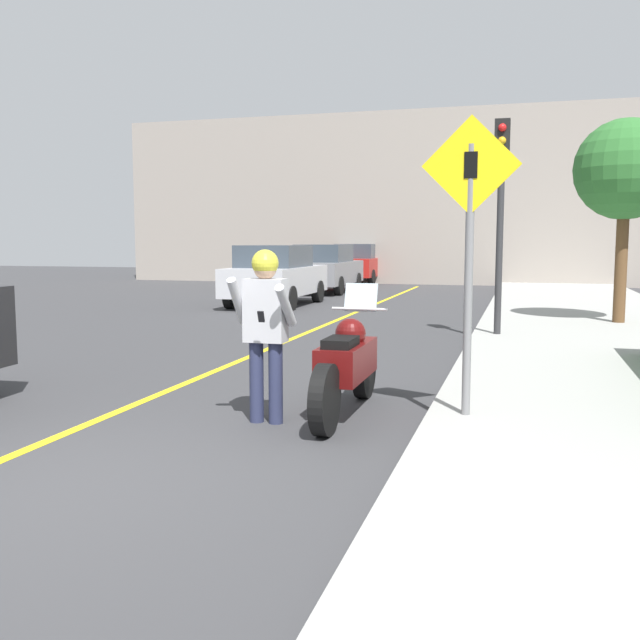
% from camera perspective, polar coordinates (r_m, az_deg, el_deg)
% --- Properties ---
extents(ground_plane, '(80.00, 80.00, 0.00)m').
position_cam_1_polar(ground_plane, '(5.76, -22.50, -12.17)').
color(ground_plane, '#38383A').
extents(road_center_line, '(0.12, 36.00, 0.01)m').
position_cam_1_polar(road_center_line, '(11.17, -5.55, -2.88)').
color(road_center_line, yellow).
rests_on(road_center_line, ground).
extents(building_backdrop, '(28.00, 1.20, 7.16)m').
position_cam_1_polar(building_backdrop, '(30.50, 9.59, 9.60)').
color(building_backdrop, gray).
rests_on(building_backdrop, ground).
extents(motorcycle, '(0.62, 2.34, 1.32)m').
position_cam_1_polar(motorcycle, '(7.33, 2.17, -3.61)').
color(motorcycle, black).
rests_on(motorcycle, ground).
extents(person_biker, '(0.59, 0.47, 1.70)m').
position_cam_1_polar(person_biker, '(6.94, -4.40, 0.17)').
color(person_biker, '#282D4C').
rests_on(person_biker, ground).
extents(crossing_sign, '(0.91, 0.08, 2.78)m').
position_cam_1_polar(crossing_sign, '(6.78, 11.87, 6.49)').
color(crossing_sign, slate).
rests_on(crossing_sign, sidewalk_curb).
extents(traffic_light, '(0.26, 0.30, 3.74)m').
position_cam_1_polar(traffic_light, '(13.01, 14.28, 10.34)').
color(traffic_light, '#2D2D30').
rests_on(traffic_light, sidewalk_curb).
extents(street_tree, '(2.01, 2.01, 4.07)m').
position_cam_1_polar(street_tree, '(15.73, 23.24, 10.91)').
color(street_tree, brown).
rests_on(street_tree, sidewalk_curb).
extents(parked_car_silver, '(1.88, 4.20, 1.68)m').
position_cam_1_polar(parked_car_silver, '(19.90, -3.56, 3.62)').
color(parked_car_silver, black).
rests_on(parked_car_silver, ground).
extents(parked_car_grey, '(1.88, 4.20, 1.68)m').
position_cam_1_polar(parked_car_grey, '(25.02, 0.40, 4.18)').
color(parked_car_grey, black).
rests_on(parked_car_grey, ground).
extents(parked_car_red, '(1.88, 4.20, 1.68)m').
position_cam_1_polar(parked_car_red, '(30.77, 3.11, 4.56)').
color(parked_car_red, black).
rests_on(parked_car_red, ground).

